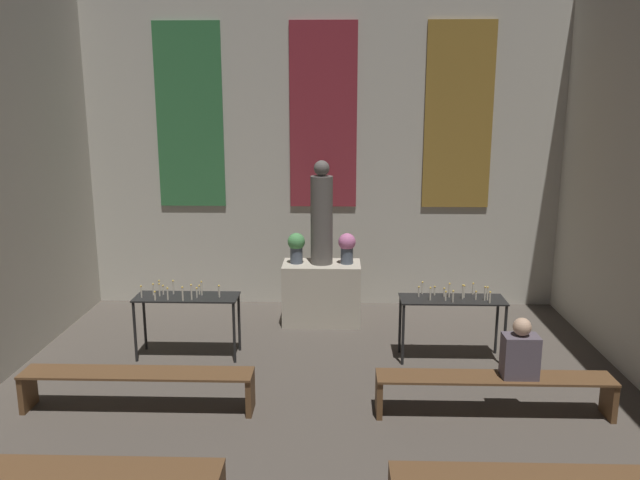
{
  "coord_description": "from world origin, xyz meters",
  "views": [
    {
      "loc": [
        0.24,
        0.52,
        3.22
      ],
      "look_at": [
        0.0,
        8.57,
        1.43
      ],
      "focal_mm": 35.0,
      "sensor_mm": 36.0,
      "label": 1
    }
  ],
  "objects": [
    {
      "name": "flower_vase_right",
      "position": [
        0.37,
        9.37,
        1.16
      ],
      "size": [
        0.25,
        0.25,
        0.45
      ],
      "color": "#4C5666",
      "rests_on": "altar"
    },
    {
      "name": "flower_vase_left",
      "position": [
        -0.37,
        9.37,
        1.16
      ],
      "size": [
        0.25,
        0.25,
        0.45
      ],
      "color": "#4C5666",
      "rests_on": "altar"
    },
    {
      "name": "wall_back",
      "position": [
        0.0,
        10.35,
        2.54
      ],
      "size": [
        7.63,
        0.16,
        5.02
      ],
      "color": "beige",
      "rests_on": "ground_plane"
    },
    {
      "name": "candle_rack_right",
      "position": [
        1.68,
        8.04,
        0.71
      ],
      "size": [
        1.31,
        0.46,
        1.0
      ],
      "color": "black",
      "rests_on": "ground_plane"
    },
    {
      "name": "pew_back_right",
      "position": [
        1.87,
        6.58,
        0.33
      ],
      "size": [
        2.45,
        0.36,
        0.44
      ],
      "color": "brown",
      "rests_on": "ground_plane"
    },
    {
      "name": "statue",
      "position": [
        0.0,
        9.37,
        1.61
      ],
      "size": [
        0.32,
        0.32,
        1.51
      ],
      "color": "#5B5651",
      "rests_on": "altar"
    },
    {
      "name": "candle_rack_left",
      "position": [
        -1.69,
        8.04,
        0.71
      ],
      "size": [
        1.31,
        0.46,
        1.01
      ],
      "color": "black",
      "rests_on": "ground_plane"
    },
    {
      "name": "pew_back_left",
      "position": [
        -1.87,
        6.58,
        0.33
      ],
      "size": [
        2.45,
        0.36,
        0.44
      ],
      "color": "brown",
      "rests_on": "ground_plane"
    },
    {
      "name": "person_seated",
      "position": [
        2.12,
        6.58,
        0.71
      ],
      "size": [
        0.36,
        0.24,
        0.64
      ],
      "color": "#564C56",
      "rests_on": "pew_back_right"
    },
    {
      "name": "pew_third_left",
      "position": [
        -1.87,
        4.8,
        0.33
      ],
      "size": [
        2.45,
        0.36,
        0.44
      ],
      "color": "brown",
      "rests_on": "ground_plane"
    },
    {
      "name": "altar",
      "position": [
        0.0,
        9.37,
        0.45
      ],
      "size": [
        1.14,
        0.64,
        0.9
      ],
      "color": "#BCB29E",
      "rests_on": "ground_plane"
    }
  ]
}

